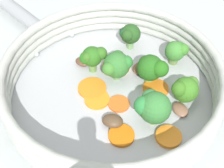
{
  "coord_description": "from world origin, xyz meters",
  "views": [
    {
      "loc": [
        -0.3,
        0.11,
        0.37
      ],
      "look_at": [
        0.0,
        0.0,
        0.03
      ],
      "focal_mm": 50.0,
      "sensor_mm": 36.0,
      "label": 1
    }
  ],
  "objects": [
    {
      "name": "skillet_rivet_right",
      "position": [
        0.12,
        0.09,
        0.02
      ],
      "size": [
        0.01,
        0.01,
        0.01
      ],
      "primitive_type": "sphere",
      "color": "#B1B8B6",
      "rests_on": "skillet"
    },
    {
      "name": "mushroom_piece_1",
      "position": [
        -0.06,
        0.02,
        0.02
      ],
      "size": [
        0.04,
        0.04,
        0.01
      ],
      "primitive_type": "ellipsoid",
      "rotation": [
        0.0,
        0.0,
        4.13
      ],
      "color": "brown",
      "rests_on": "skillet"
    },
    {
      "name": "carrot_slice_5",
      "position": [
        -0.11,
        -0.04,
        0.02
      ],
      "size": [
        0.05,
        0.05,
        0.01
      ],
      "primitive_type": "cylinder",
      "rotation": [
        0.0,
        0.0,
        0.35
      ],
      "color": "orange",
      "rests_on": "skillet"
    },
    {
      "name": "broccoli_floret_4",
      "position": [
        0.08,
        -0.06,
        0.04
      ],
      "size": [
        0.03,
        0.04,
        0.05
      ],
      "color": "#70A15F",
      "rests_on": "skillet"
    },
    {
      "name": "carrot_slice_4",
      "position": [
        0.05,
        -0.02,
        0.02
      ],
      "size": [
        0.06,
        0.06,
        0.01
      ],
      "primitive_type": "cylinder",
      "rotation": [
        0.0,
        0.0,
        5.55
      ],
      "color": "orange",
      "rests_on": "skillet"
    },
    {
      "name": "skillet",
      "position": [
        0.0,
        0.0,
        0.01
      ],
      "size": [
        0.31,
        0.31,
        0.01
      ],
      "primitive_type": "cylinder",
      "color": "#B2B5B7",
      "rests_on": "ground_plane"
    },
    {
      "name": "broccoli_floret_1",
      "position": [
        0.02,
        -0.12,
        0.04
      ],
      "size": [
        0.03,
        0.04,
        0.04
      ],
      "color": "olive",
      "rests_on": "skillet"
    },
    {
      "name": "carrot_slice_2",
      "position": [
        -0.03,
        0.0,
        0.01
      ],
      "size": [
        0.05,
        0.05,
        0.0
      ],
      "primitive_type": "cylinder",
      "rotation": [
        0.0,
        0.0,
        5.53
      ],
      "color": "orange",
      "rests_on": "skillet"
    },
    {
      "name": "carrot_slice_1",
      "position": [
        -0.08,
        0.02,
        0.01
      ],
      "size": [
        0.05,
        0.05,
        0.01
      ],
      "primitive_type": "cylinder",
      "rotation": [
        0.0,
        0.0,
        2.59
      ],
      "color": "orange",
      "rests_on": "skillet"
    },
    {
      "name": "broccoli_floret_2",
      "position": [
        -0.0,
        -0.06,
        0.04
      ],
      "size": [
        0.05,
        0.04,
        0.05
      ],
      "color": "#75A54C",
      "rests_on": "skillet"
    },
    {
      "name": "carrot_slice_3",
      "position": [
        -0.01,
        0.03,
        0.01
      ],
      "size": [
        0.05,
        0.05,
        0.0
      ],
      "primitive_type": "cylinder",
      "rotation": [
        0.0,
        0.0,
        2.38
      ],
      "color": "orange",
      "rests_on": "skillet"
    },
    {
      "name": "mushroom_piece_0",
      "position": [
        0.07,
        0.02,
        0.02
      ],
      "size": [
        0.03,
        0.03,
        0.01
      ],
      "primitive_type": "ellipsoid",
      "rotation": [
        0.0,
        0.0,
        0.64
      ],
      "color": "brown",
      "rests_on": "skillet"
    },
    {
      "name": "mushroom_piece_3",
      "position": [
        -0.07,
        -0.08,
        0.02
      ],
      "size": [
        0.03,
        0.02,
        0.01
      ],
      "primitive_type": "ellipsoid",
      "rotation": [
        0.0,
        0.0,
        6.27
      ],
      "color": "#8A5E47",
      "rests_on": "skillet"
    },
    {
      "name": "broccoli_floret_0",
      "position": [
        0.02,
        -0.02,
        0.04
      ],
      "size": [
        0.04,
        0.05,
        0.05
      ],
      "color": "#6E9C56",
      "rests_on": "skillet"
    },
    {
      "name": "carrot_slice_0",
      "position": [
        0.01,
        0.03,
        0.01
      ],
      "size": [
        0.06,
        0.06,
        0.0
      ],
      "primitive_type": "cylinder",
      "rotation": [
        0.0,
        0.0,
        2.34
      ],
      "color": "orange",
      "rests_on": "skillet"
    },
    {
      "name": "carrot_slice_6",
      "position": [
        -0.02,
        -0.06,
        0.01
      ],
      "size": [
        0.04,
        0.04,
        0.0
      ],
      "primitive_type": "cylinder",
      "rotation": [
        0.0,
        0.0,
        6.15
      ],
      "color": "orange",
      "rests_on": "skillet"
    },
    {
      "name": "skillet_rivet_left",
      "position": [
        0.15,
        0.02,
        0.02
      ],
      "size": [
        0.01,
        0.01,
        0.01
      ],
      "primitive_type": "sphere",
      "color": "#B3B2BC",
      "rests_on": "skillet"
    },
    {
      "name": "skillet_rim_wall",
      "position": [
        0.0,
        0.0,
        0.04
      ],
      "size": [
        0.33,
        0.33,
        0.05
      ],
      "color": "#B7BAB1",
      "rests_on": "skillet"
    },
    {
      "name": "broccoli_floret_6",
      "position": [
        -0.07,
        -0.03,
        0.05
      ],
      "size": [
        0.05,
        0.05,
        0.05
      ],
      "color": "#7C9C53",
      "rests_on": "skillet"
    },
    {
      "name": "mushroom_piece_2",
      "position": [
        0.02,
        -0.06,
        0.02
      ],
      "size": [
        0.03,
        0.03,
        0.01
      ],
      "primitive_type": "ellipsoid",
      "rotation": [
        0.0,
        0.0,
        5.43
      ],
      "color": "brown",
      "rests_on": "skillet"
    },
    {
      "name": "skillet_handle",
      "position": [
        0.25,
        0.11,
        0.03
      ],
      "size": [
        0.21,
        0.11,
        0.03
      ],
      "primitive_type": "cylinder",
      "rotation": [
        1.57,
        0.0,
        1.98
      ],
      "color": "#999B9E",
      "rests_on": "skillet"
    },
    {
      "name": "broccoli_floret_3",
      "position": [
        0.05,
        0.01,
        0.04
      ],
      "size": [
        0.03,
        0.04,
        0.05
      ],
      "color": "#6E984D",
      "rests_on": "skillet"
    },
    {
      "name": "broccoli_floret_5",
      "position": [
        -0.05,
        -0.09,
        0.04
      ],
      "size": [
        0.04,
        0.05,
        0.04
      ],
      "color": "#6C9C58",
      "rests_on": "skillet"
    },
    {
      "name": "ground_plane",
      "position": [
        0.0,
        0.0,
        0.0
      ],
      "size": [
        4.0,
        4.0,
        0.0
      ],
      "primitive_type": "plane",
      "color": "#B4BBB8"
    }
  ]
}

